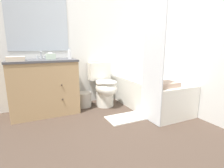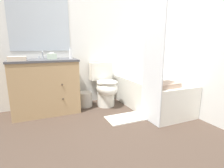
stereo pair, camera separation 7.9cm
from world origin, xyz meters
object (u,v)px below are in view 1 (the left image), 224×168
Objects in this scene: toilet at (104,86)px; hand_towel_folded at (16,59)px; vanity_cabinet at (44,86)px; bathtub at (149,93)px; bath_towel_folded at (165,85)px; soap_dispenser at (70,54)px; tissue_box at (51,56)px; bath_mat at (126,118)px; sink_faucet at (41,56)px; wastebasket at (84,99)px.

toilet is 1.42m from hand_towel_folded.
vanity_cabinet is 1.72m from bathtub.
vanity_cabinet is 2.77× the size of bath_towel_folded.
soap_dispenser is (-0.57, 0.04, 0.57)m from toilet.
tissue_box is (-0.85, 0.09, 0.53)m from toilet.
vanity_cabinet is 0.48m from tissue_box.
vanity_cabinet is at bearing 24.60° from hand_towel_folded.
bathtub is 2.67× the size of bath_mat.
toilet is 0.80m from soap_dispenser.
vanity_cabinet is 1.82m from bath_towel_folded.
tissue_box is 0.81× the size of soap_dispenser.
hand_towel_folded reaches higher than vanity_cabinet.
bath_towel_folded is at bearing -33.31° from vanity_cabinet.
bathtub is 2.11m from hand_towel_folded.
vanity_cabinet is at bearing -90.00° from sink_faucet.
bathtub is 0.73m from bath_mat.
soap_dispenser is (-0.22, -0.05, 0.80)m from wastebasket.
toilet reaches higher than bath_towel_folded.
wastebasket reaches higher than bath_mat.
soap_dispenser is at bearing -9.73° from tissue_box.
sink_faucet reaches higher than bath_mat.
hand_towel_folded is at bearing -135.27° from sink_faucet.
bath_towel_folded is at bearing -36.29° from tissue_box.
hand_towel_folded is at bearing -169.52° from wastebasket.
sink_faucet is at bearing 44.73° from hand_towel_folded.
bath_towel_folded is at bearing -37.82° from sink_faucet.
sink_faucet is (-0.00, 0.18, 0.45)m from vanity_cabinet.
toilet is at bearing 150.16° from bathtub.
bath_mat is at bearing -85.80° from toilet.
toilet is 3.32× the size of hand_towel_folded.
wastebasket is 0.71× the size of bath_towel_folded.
tissue_box reaches higher than bathtub.
toilet is 1.01m from tissue_box.
soap_dispenser is (0.41, -0.03, 0.49)m from vanity_cabinet.
bath_towel_folded is 0.74m from bath_mat.
bathtub is (0.68, -0.39, -0.11)m from toilet.
soap_dispenser is (0.41, -0.21, 0.04)m from sink_faucet.
sink_faucet is 1.64m from bath_mat.
soap_dispenser is (0.28, -0.05, 0.03)m from tissue_box.
vanity_cabinet is 1.32× the size of toilet.
sink_faucet is 0.63× the size of hand_towel_folded.
bathtub is 0.62m from bath_towel_folded.
soap_dispenser is 1.32m from bath_mat.
vanity_cabinet is 1.34m from bath_mat.
toilet is 5.34× the size of tissue_box.
toilet is at bearing -4.51° from soap_dispenser.
soap_dispenser is 0.77× the size of hand_towel_folded.
tissue_box is at bearing 162.50° from bathtub.
tissue_box is 0.39× the size of bath_towel_folded.
bath_mat is (0.05, -0.68, -0.35)m from toilet.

